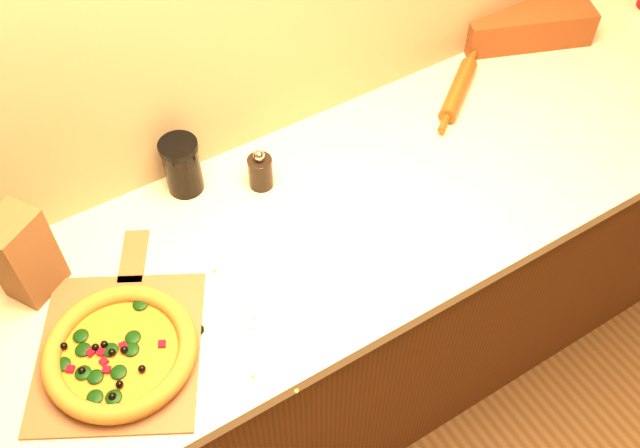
{
  "coord_description": "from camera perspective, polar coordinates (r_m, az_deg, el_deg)",
  "views": [
    {
      "loc": [
        -0.49,
        0.51,
        2.23
      ],
      "look_at": [
        0.04,
        1.38,
        0.96
      ],
      "focal_mm": 40.0,
      "sensor_mm": 36.0,
      "label": 1
    }
  ],
  "objects": [
    {
      "name": "dark_jar",
      "position": [
        1.76,
        -10.97,
        4.6
      ],
      "size": [
        0.09,
        0.09,
        0.15
      ],
      "color": "black",
      "rests_on": "countertop"
    },
    {
      "name": "bottle_cap",
      "position": [
        1.56,
        -9.7,
        -8.35
      ],
      "size": [
        0.03,
        0.03,
        0.01
      ],
      "primitive_type": "cylinder",
      "rotation": [
        0.0,
        0.0,
        0.05
      ],
      "color": "black",
      "rests_on": "countertop"
    },
    {
      "name": "pizza",
      "position": [
        1.54,
        -15.67,
        -9.82
      ],
      "size": [
        0.32,
        0.32,
        0.04
      ],
      "color": "#C07F30",
      "rests_on": "pizza_peel"
    },
    {
      "name": "countertop",
      "position": [
        1.71,
        -2.05,
        -1.12
      ],
      "size": [
        2.84,
        0.68,
        0.04
      ],
      "primitive_type": "cube",
      "color": "beige",
      "rests_on": "cabinet"
    },
    {
      "name": "pepper_grinder",
      "position": [
        1.76,
        -4.79,
        4.24
      ],
      "size": [
        0.06,
        0.06,
        0.12
      ],
      "color": "black",
      "rests_on": "countertop"
    },
    {
      "name": "paper_bag",
      "position": [
        1.64,
        -22.64,
        -2.29
      ],
      "size": [
        0.14,
        0.14,
        0.23
      ],
      "primitive_type": "cube",
      "rotation": [
        0.0,
        0.0,
        0.54
      ],
      "color": "brown",
      "rests_on": "countertop"
    },
    {
      "name": "pizza_peel",
      "position": [
        1.58,
        -15.68,
        -9.21
      ],
      "size": [
        0.48,
        0.54,
        0.01
      ],
      "rotation": [
        0.0,
        0.0,
        -0.51
      ],
      "color": "brown",
      "rests_on": "countertop"
    },
    {
      "name": "rolling_pin",
      "position": [
        2.05,
        11.01,
        10.5
      ],
      "size": [
        0.29,
        0.23,
        0.05
      ],
      "rotation": [
        0.0,
        0.0,
        0.64
      ],
      "color": "#5F3110",
      "rests_on": "countertop"
    },
    {
      "name": "cabinet",
      "position": [
        2.08,
        -1.7,
        -8.69
      ],
      "size": [
        2.8,
        0.65,
        0.86
      ],
      "primitive_type": "cube",
      "color": "#4C2C10",
      "rests_on": "ground"
    },
    {
      "name": "bread_bag",
      "position": [
        2.27,
        16.2,
        14.96
      ],
      "size": [
        0.4,
        0.25,
        0.11
      ],
      "primitive_type": "cube",
      "rotation": [
        0.0,
        0.0,
        -0.37
      ],
      "color": "#612B12",
      "rests_on": "countertop"
    }
  ]
}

